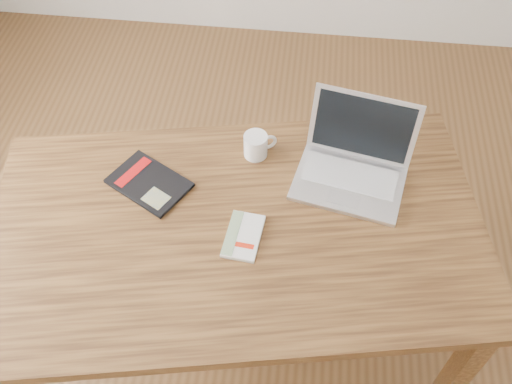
# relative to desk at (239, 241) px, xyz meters

# --- Properties ---
(room) EXTENTS (4.04, 4.04, 2.70)m
(room) POSITION_rel_desk_xyz_m (0.03, 0.03, 0.69)
(room) COLOR brown
(room) RESTS_ON ground
(desk) EXTENTS (1.68, 1.16, 0.75)m
(desk) POSITION_rel_desk_xyz_m (0.00, 0.00, 0.00)
(desk) COLOR #56361A
(desk) RESTS_ON ground
(white_guidebook) EXTENTS (0.12, 0.18, 0.02)m
(white_guidebook) POSITION_rel_desk_xyz_m (0.02, -0.04, 0.10)
(white_guidebook) COLOR silver
(white_guidebook) RESTS_ON desk
(black_guidebook) EXTENTS (0.30, 0.27, 0.01)m
(black_guidebook) POSITION_rel_desk_xyz_m (-0.31, 0.13, 0.10)
(black_guidebook) COLOR black
(black_guidebook) RESTS_ON desk
(laptop) EXTENTS (0.41, 0.37, 0.24)m
(laptop) POSITION_rel_desk_xyz_m (0.35, 0.25, 0.14)
(laptop) COLOR silver
(laptop) RESTS_ON desk
(coffee_mug) EXTENTS (0.11, 0.08, 0.09)m
(coffee_mug) POSITION_rel_desk_xyz_m (0.02, 0.30, 0.13)
(coffee_mug) COLOR white
(coffee_mug) RESTS_ON desk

